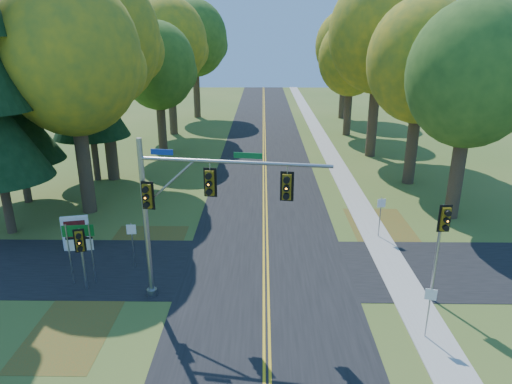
{
  "coord_description": "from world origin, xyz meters",
  "views": [
    {
      "loc": [
        -0.2,
        -17.68,
        10.78
      ],
      "look_at": [
        -0.5,
        4.04,
        3.2
      ],
      "focal_mm": 32.0,
      "sensor_mm": 36.0,
      "label": 1
    }
  ],
  "objects_px": {
    "traffic_mast": "(189,202)",
    "east_signal_pole": "(442,229)",
    "route_sign_cluster": "(79,242)",
    "info_kiosk": "(76,233)"
  },
  "relations": [
    {
      "from": "info_kiosk",
      "to": "east_signal_pole",
      "type": "bearing_deg",
      "value": -28.73
    },
    {
      "from": "route_sign_cluster",
      "to": "info_kiosk",
      "type": "relative_size",
      "value": 1.56
    },
    {
      "from": "east_signal_pole",
      "to": "info_kiosk",
      "type": "relative_size",
      "value": 2.34
    },
    {
      "from": "traffic_mast",
      "to": "route_sign_cluster",
      "type": "relative_size",
      "value": 2.6
    },
    {
      "from": "traffic_mast",
      "to": "route_sign_cluster",
      "type": "xyz_separation_m",
      "value": [
        -5.18,
        1.32,
        -2.42
      ]
    },
    {
      "from": "east_signal_pole",
      "to": "info_kiosk",
      "type": "bearing_deg",
      "value": 161.01
    },
    {
      "from": "route_sign_cluster",
      "to": "info_kiosk",
      "type": "distance_m",
      "value": 3.9
    },
    {
      "from": "traffic_mast",
      "to": "east_signal_pole",
      "type": "bearing_deg",
      "value": 8.58
    },
    {
      "from": "east_signal_pole",
      "to": "route_sign_cluster",
      "type": "distance_m",
      "value": 15.45
    },
    {
      "from": "traffic_mast",
      "to": "east_signal_pole",
      "type": "relative_size",
      "value": 1.73
    }
  ]
}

